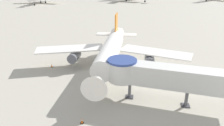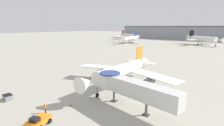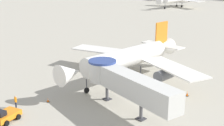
{
  "view_description": "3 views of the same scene",
  "coord_description": "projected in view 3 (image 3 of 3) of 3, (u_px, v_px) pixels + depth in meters",
  "views": [
    {
      "loc": [
        6.37,
        -35.54,
        16.39
      ],
      "look_at": [
        2.37,
        -5.28,
        4.16
      ],
      "focal_mm": 35.0,
      "sensor_mm": 36.0,
      "label": 1
    },
    {
      "loc": [
        24.58,
        -34.37,
        14.74
      ],
      "look_at": [
        -1.26,
        0.18,
        5.67
      ],
      "focal_mm": 28.0,
      "sensor_mm": 36.0,
      "label": 2
    },
    {
      "loc": [
        36.27,
        -37.06,
        18.27
      ],
      "look_at": [
        0.73,
        -2.41,
        3.51
      ],
      "focal_mm": 50.0,
      "sensor_mm": 36.0,
      "label": 3
    }
  ],
  "objects": [
    {
      "name": "jet_bridge",
      "position": [
        124.0,
        81.0,
        41.7
      ],
      "size": [
        17.0,
        5.81,
        5.74
      ],
      "rotation": [
        0.0,
        0.0,
        -0.17
      ],
      "color": "silver",
      "rests_on": "ground_plane"
    },
    {
      "name": "main_airplane",
      "position": [
        129.0,
        58.0,
        53.65
      ],
      "size": [
        29.56,
        26.24,
        9.05
      ],
      "rotation": [
        0.0,
        0.0,
        0.0
      ],
      "color": "white",
      "rests_on": "ground_plane"
    },
    {
      "name": "ground_plane",
      "position": [
        119.0,
        79.0,
        54.89
      ],
      "size": [
        800.0,
        800.0,
        0.0
      ],
      "primitive_type": "plane",
      "color": "#A8A393"
    },
    {
      "name": "ground_crew_marshaller",
      "position": [
        16.0,
        101.0,
        42.84
      ],
      "size": [
        0.36,
        0.24,
        1.83
      ],
      "rotation": [
        0.0,
        0.0,
        6.24
      ],
      "color": "#1E2338",
      "rests_on": "ground_plane"
    },
    {
      "name": "traffic_cone_starboard_wing",
      "position": [
        187.0,
        94.0,
        47.16
      ],
      "size": [
        0.47,
        0.47,
        0.77
      ],
      "color": "black",
      "rests_on": "ground_plane"
    },
    {
      "name": "pushback_tug_orange",
      "position": [
        5.0,
        115.0,
        39.23
      ],
      "size": [
        3.3,
        4.13,
        1.66
      ],
      "rotation": [
        0.0,
        0.0,
        0.32
      ],
      "color": "orange",
      "rests_on": "ground_plane"
    },
    {
      "name": "traffic_cone_port_wing",
      "position": [
        87.0,
        63.0,
        62.77
      ],
      "size": [
        0.38,
        0.38,
        0.63
      ],
      "color": "black",
      "rests_on": "ground_plane"
    },
    {
      "name": "traffic_cone_near_nose",
      "position": [
        48.0,
        100.0,
        45.01
      ],
      "size": [
        0.4,
        0.4,
        0.66
      ],
      "color": "black",
      "rests_on": "ground_plane"
    }
  ]
}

